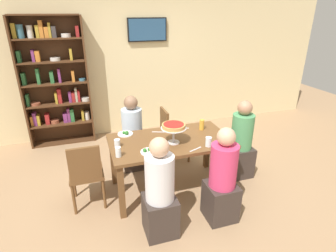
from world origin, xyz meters
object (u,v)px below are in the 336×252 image
object	(u,v)px
cutlery_fork_near	(196,149)
salad_plate_near_diner	(126,134)
cutlery_knife_far	(219,142)
dining_table	(170,146)
water_glass_clear_far	(209,142)
diner_near_right	(222,182)
deep_dish_pizza_stand	(174,127)
cutlery_knife_near	(159,132)
diner_head_east	(241,145)
salad_plate_far_diner	(150,151)
television	(147,30)
cutlery_fork_far	(182,128)
chair_far_right	(171,132)
beer_glass_amber_tall	(202,125)
water_glass_clear_near	(117,143)
diner_far_left	(133,138)
water_glass_clear_spare	(118,152)
bookshelf	(55,82)
diner_near_left	(160,195)
chair_head_west	(86,172)

from	to	relation	value
cutlery_fork_near	salad_plate_near_diner	bearing A→B (deg)	115.31
cutlery_knife_far	salad_plate_near_diner	bearing A→B (deg)	141.08
dining_table	water_glass_clear_far	xyz separation A→B (m)	(0.38, -0.31, 0.15)
diner_near_right	deep_dish_pizza_stand	xyz separation A→B (m)	(-0.36, 0.62, 0.46)
cutlery_knife_near	cutlery_knife_far	size ratio (longest dim) A/B	1.00
dining_table	salad_plate_near_diner	world-z (taller)	salad_plate_near_diner
diner_head_east	salad_plate_far_diner	bearing A→B (deg)	11.01
television	water_glass_clear_far	size ratio (longest dim) A/B	6.17
deep_dish_pizza_stand	cutlery_knife_far	bearing A→B (deg)	-16.41
deep_dish_pizza_stand	cutlery_fork_far	size ratio (longest dim) A/B	1.76
dining_table	chair_far_right	size ratio (longest dim) A/B	1.77
deep_dish_pizza_stand	beer_glass_amber_tall	distance (m)	0.59
water_glass_clear_far	cutlery_knife_far	distance (m)	0.19
water_glass_clear_near	diner_head_east	bearing A→B (deg)	0.23
salad_plate_far_diner	cutlery_knife_near	world-z (taller)	salad_plate_far_diner
water_glass_clear_near	cutlery_fork_far	distance (m)	0.99
salad_plate_near_diner	beer_glass_amber_tall	world-z (taller)	beer_glass_amber_tall
television	chair_far_right	bearing A→B (deg)	-89.53
cutlery_knife_near	salad_plate_far_diner	bearing A→B (deg)	83.65
salad_plate_far_diner	diner_far_left	bearing A→B (deg)	91.36
water_glass_clear_spare	salad_plate_near_diner	bearing A→B (deg)	72.60
deep_dish_pizza_stand	bookshelf	bearing A→B (deg)	124.42
bookshelf	salad_plate_far_diner	xyz separation A→B (m)	(1.09, -2.26, -0.37)
salad_plate_near_diner	water_glass_clear_near	distance (m)	0.35
chair_far_right	cutlery_fork_far	xyz separation A→B (m)	(0.01, -0.46, 0.26)
diner_near_left	chair_far_right	xyz separation A→B (m)	(0.62, 1.48, -0.01)
diner_near_right	salad_plate_far_diner	xyz separation A→B (m)	(-0.71, 0.46, 0.27)
bookshelf	chair_head_west	size ratio (longest dim) A/B	2.54
water_glass_clear_near	water_glass_clear_far	xyz separation A→B (m)	(1.05, -0.32, 0.01)
deep_dish_pizza_stand	salad_plate_near_diner	bearing A→B (deg)	141.65
water_glass_clear_spare	cutlery_fork_far	bearing A→B (deg)	28.58
beer_glass_amber_tall	chair_far_right	bearing A→B (deg)	113.42
television	chair_head_west	distance (m)	2.91
diner_head_east	beer_glass_amber_tall	bearing A→B (deg)	-15.50
water_glass_clear_near	cutlery_knife_near	bearing A→B (deg)	23.42
chair_head_west	beer_glass_amber_tall	xyz separation A→B (m)	(1.58, 0.21, 0.33)
water_glass_clear_spare	diner_near_right	bearing A→B (deg)	-24.41
water_glass_clear_far	water_glass_clear_spare	distance (m)	1.08
salad_plate_near_diner	dining_table	bearing A→B (deg)	-32.13
salad_plate_near_diner	beer_glass_amber_tall	size ratio (longest dim) A/B	1.41
diner_near_left	water_glass_clear_spare	distance (m)	0.68
television	water_glass_clear_spare	bearing A→B (deg)	-111.99
diner_near_left	deep_dish_pizza_stand	bearing A→B (deg)	-29.82
chair_head_west	cutlery_knife_near	world-z (taller)	chair_head_west
chair_far_right	beer_glass_amber_tall	bearing A→B (deg)	23.42
dining_table	diner_near_right	xyz separation A→B (m)	(0.37, -0.72, -0.15)
diner_head_east	television	bearing A→B (deg)	-68.61
bookshelf	chair_far_right	size ratio (longest dim) A/B	2.54
deep_dish_pizza_stand	diner_far_left	bearing A→B (deg)	114.71
water_glass_clear_spare	diner_head_east	bearing A→B (deg)	8.16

